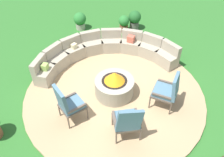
{
  "coord_description": "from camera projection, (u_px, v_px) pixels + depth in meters",
  "views": [
    {
      "loc": [
        -1.62,
        -4.42,
        4.87
      ],
      "look_at": [
        0.0,
        0.2,
        0.45
      ],
      "focal_mm": 38.3,
      "sensor_mm": 36.0,
      "label": 1
    }
  ],
  "objects": [
    {
      "name": "ground_plane",
      "position": [
        114.0,
        95.0,
        6.76
      ],
      "size": [
        24.0,
        24.0,
        0.0
      ],
      "primitive_type": "plane",
      "color": "#2D6B28"
    },
    {
      "name": "lounge_chair_front_left",
      "position": [
        68.0,
        103.0,
        5.67
      ],
      "size": [
        0.71,
        0.67,
        1.14
      ],
      "rotation": [
        0.0,
        0.0,
        5.0
      ],
      "color": "brown",
      "rests_on": "patio_circle"
    },
    {
      "name": "fire_pit",
      "position": [
        114.0,
        86.0,
        6.52
      ],
      "size": [
        1.07,
        1.07,
        0.76
      ],
      "color": "#9E937F",
      "rests_on": "patio_circle"
    },
    {
      "name": "potted_plant_0",
      "position": [
        124.0,
        23.0,
        9.09
      ],
      "size": [
        0.4,
        0.4,
        0.64
      ],
      "color": "brown",
      "rests_on": "ground_plane"
    },
    {
      "name": "lounge_chair_back_left",
      "position": [
        168.0,
        90.0,
        6.05
      ],
      "size": [
        0.84,
        0.88,
        1.05
      ],
      "rotation": [
        0.0,
        0.0,
        7.1
      ],
      "color": "brown",
      "rests_on": "patio_circle"
    },
    {
      "name": "potted_plant_3",
      "position": [
        80.0,
        20.0,
        9.22
      ],
      "size": [
        0.48,
        0.48,
        0.67
      ],
      "color": "#A89E8E",
      "rests_on": "ground_plane"
    },
    {
      "name": "patio_circle",
      "position": [
        114.0,
        94.0,
        6.74
      ],
      "size": [
        5.01,
        5.01,
        0.06
      ],
      "primitive_type": "cylinder",
      "color": "tan",
      "rests_on": "ground_plane"
    },
    {
      "name": "lounge_chair_front_right",
      "position": [
        127.0,
        121.0,
        5.31
      ],
      "size": [
        0.7,
        0.68,
        1.09
      ],
      "rotation": [
        0.0,
        0.0,
        6.11
      ],
      "color": "brown",
      "rests_on": "patio_circle"
    },
    {
      "name": "curved_stone_bench",
      "position": [
        104.0,
        52.0,
        7.7
      ],
      "size": [
        4.41,
        2.04,
        0.74
      ],
      "color": "#9E937F",
      "rests_on": "patio_circle"
    },
    {
      "name": "potted_plant_1",
      "position": [
        135.0,
        19.0,
        9.18
      ],
      "size": [
        0.48,
        0.48,
        0.74
      ],
      "color": "#605B56",
      "rests_on": "ground_plane"
    }
  ]
}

